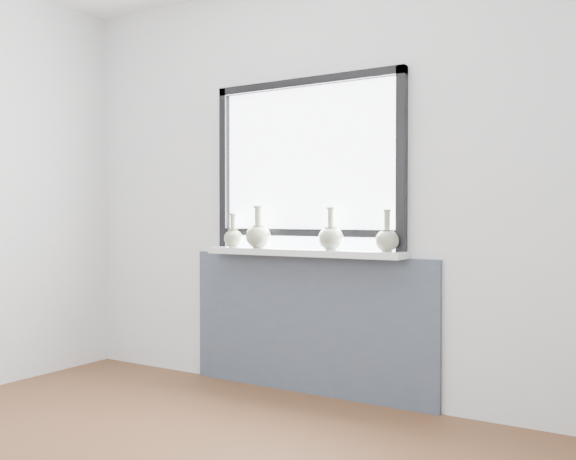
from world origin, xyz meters
The scene contains 8 objects.
back_wall centered at (0.00, 1.81, 1.30)m, with size 3.60×0.02×2.60m, color silver.
apron_panel centered at (0.00, 1.78, 0.43)m, with size 1.70×0.03×0.86m, color #404A5B.
windowsill centered at (0.00, 1.71, 0.88)m, with size 1.32×0.18×0.04m, color silver.
window centered at (0.00, 1.77, 1.44)m, with size 1.30×0.06×1.05m.
vase_a centered at (-0.52, 1.71, 0.97)m, with size 0.12×0.12×0.22m.
vase_b centered at (-0.30, 1.68, 0.99)m, with size 0.16×0.16×0.27m.
vase_c centered at (0.21, 1.70, 0.98)m, with size 0.15×0.15×0.25m.
vase_d centered at (0.56, 1.71, 0.97)m, with size 0.14×0.14×0.24m.
Camera 1 is at (1.99, -1.66, 1.10)m, focal length 40.00 mm.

